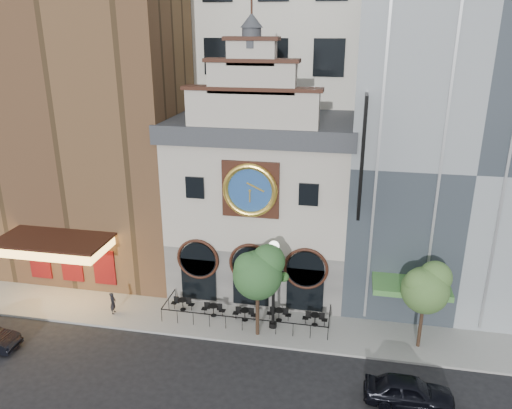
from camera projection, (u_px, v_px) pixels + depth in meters
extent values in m
plane|color=black|center=(238.00, 344.00, 30.11)|extent=(120.00, 120.00, 0.00)
cube|color=gray|center=(247.00, 320.00, 32.39)|extent=(44.00, 5.00, 0.15)
cube|color=#605E5B|center=(262.00, 255.00, 36.77)|extent=(12.00, 8.00, 4.00)
cube|color=#B8B0A1|center=(262.00, 184.00, 34.92)|extent=(12.00, 8.00, 7.00)
cube|color=#2D3035|center=(263.00, 126.00, 33.54)|extent=(12.60, 8.60, 1.20)
cube|color=black|center=(251.00, 190.00, 30.85)|extent=(3.60, 0.25, 3.60)
cylinder|color=navy|center=(250.00, 190.00, 30.72)|extent=(3.10, 0.12, 3.10)
torus|color=#EFBF46|center=(250.00, 191.00, 30.65)|extent=(3.46, 0.36, 3.46)
cylinder|color=#2D3035|center=(252.00, 38.00, 28.30)|extent=(1.10, 1.10, 1.10)
cone|color=#2D3035|center=(252.00, 20.00, 27.98)|extent=(1.30, 1.30, 0.80)
cube|color=brown|center=(97.00, 103.00, 37.44)|extent=(14.00, 12.00, 25.00)
cube|color=#FFBF59|center=(55.00, 245.00, 33.13)|extent=(7.00, 3.40, 0.70)
cube|color=black|center=(54.00, 239.00, 32.97)|extent=(7.40, 3.80, 0.15)
cube|color=maroon|center=(72.00, 264.00, 35.39)|extent=(5.60, 0.15, 2.60)
cube|color=gray|center=(458.00, 151.00, 33.57)|extent=(14.00, 12.00, 20.00)
cube|color=#45813A|center=(411.00, 286.00, 29.72)|extent=(4.50, 2.40, 0.35)
cube|color=black|center=(362.00, 157.00, 27.93)|extent=(0.18, 1.60, 7.00)
cube|color=beige|center=(289.00, 2.00, 41.85)|extent=(20.00, 16.00, 40.00)
cylinder|color=black|center=(183.00, 300.00, 33.21)|extent=(0.68, 0.68, 0.03)
cylinder|color=black|center=(183.00, 305.00, 33.33)|extent=(0.06, 0.06, 0.72)
cylinder|color=black|center=(213.00, 306.00, 32.51)|extent=(0.68, 0.68, 0.03)
cylinder|color=black|center=(213.00, 311.00, 32.64)|extent=(0.06, 0.06, 0.72)
cylinder|color=black|center=(245.00, 310.00, 32.00)|extent=(0.68, 0.68, 0.03)
cylinder|color=black|center=(245.00, 315.00, 32.13)|extent=(0.06, 0.06, 0.72)
cylinder|color=black|center=(279.00, 310.00, 31.99)|extent=(0.68, 0.68, 0.03)
cylinder|color=black|center=(279.00, 315.00, 32.12)|extent=(0.06, 0.06, 0.72)
cylinder|color=black|center=(315.00, 315.00, 31.47)|extent=(0.68, 0.68, 0.03)
cylinder|color=black|center=(315.00, 320.00, 31.60)|extent=(0.06, 0.06, 0.72)
imported|color=black|center=(409.00, 391.00, 25.08)|extent=(4.46, 1.82, 1.52)
imported|color=black|center=(113.00, 303.00, 32.82)|extent=(0.40, 0.58, 1.50)
cylinder|color=black|center=(273.00, 289.00, 30.61)|extent=(0.19, 0.19, 5.39)
cylinder|color=black|center=(273.00, 325.00, 31.46)|extent=(0.47, 0.47, 0.32)
sphere|color=white|center=(274.00, 246.00, 29.63)|extent=(0.65, 0.65, 0.65)
sphere|color=#2F6327|center=(263.00, 278.00, 30.26)|extent=(0.60, 0.60, 0.60)
sphere|color=#2F6327|center=(284.00, 277.00, 30.41)|extent=(0.60, 0.60, 0.60)
cylinder|color=#382619|center=(257.00, 312.00, 30.27)|extent=(0.23, 0.23, 3.17)
sphere|color=#245120|center=(258.00, 275.00, 29.43)|extent=(2.95, 2.95, 2.95)
sphere|color=#245120|center=(268.00, 261.00, 29.37)|extent=(2.04, 2.04, 2.04)
sphere|color=#245120|center=(249.00, 267.00, 29.11)|extent=(1.81, 1.81, 1.81)
cylinder|color=#382619|center=(421.00, 325.00, 29.17)|extent=(0.21, 0.21, 2.91)
sphere|color=#3F6628|center=(425.00, 290.00, 28.40)|extent=(2.71, 2.71, 2.71)
sphere|color=#3F6628|center=(435.00, 277.00, 28.35)|extent=(1.87, 1.87, 1.87)
sphere|color=#3F6628|center=(419.00, 283.00, 28.11)|extent=(1.67, 1.67, 1.67)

